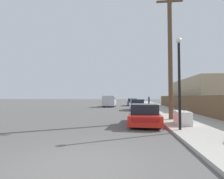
{
  "coord_description": "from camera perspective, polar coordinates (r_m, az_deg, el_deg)",
  "views": [
    {
      "loc": [
        1.28,
        -4.1,
        1.67
      ],
      "look_at": [
        -0.22,
        10.63,
        2.27
      ],
      "focal_mm": 28.0,
      "sensor_mm": 36.0,
      "label": 1
    }
  ],
  "objects": [
    {
      "name": "street_lamp",
      "position": [
        8.9,
        21.1,
        4.34
      ],
      "size": [
        0.26,
        0.26,
        4.38
      ],
      "color": "black",
      "rests_on": "sidewalk_curb"
    },
    {
      "name": "car_parked_mid",
      "position": [
        21.98,
        8.08,
        -5.04
      ],
      "size": [
        1.94,
        4.12,
        1.34
      ],
      "rotation": [
        0.0,
        0.0,
        0.05
      ],
      "color": "silver",
      "rests_on": "ground"
    },
    {
      "name": "car_parked_far",
      "position": [
        32.42,
        6.63,
        -4.17
      ],
      "size": [
        2.01,
        4.33,
        1.32
      ],
      "rotation": [
        0.0,
        0.0,
        0.04
      ],
      "color": "#2D478C",
      "rests_on": "ground"
    },
    {
      "name": "building_right_house",
      "position": [
        28.85,
        27.07,
        -1.32
      ],
      "size": [
        6.0,
        15.55,
        4.11
      ],
      "primitive_type": "cube",
      "color": "tan",
      "rests_on": "ground"
    },
    {
      "name": "sidewalk_curb",
      "position": [
        27.94,
        14.16,
        -5.57
      ],
      "size": [
        4.2,
        63.0,
        0.12
      ],
      "primitive_type": "cube",
      "color": "#ADA89E",
      "rests_on": "ground"
    },
    {
      "name": "utility_pole",
      "position": [
        13.1,
        18.46,
        11.75
      ],
      "size": [
        1.8,
        0.3,
        9.21
      ],
      "color": "brown",
      "rests_on": "sidewalk_curb"
    },
    {
      "name": "wooden_fence",
      "position": [
        20.75,
        22.61,
        -4.16
      ],
      "size": [
        0.08,
        28.58,
        1.65
      ],
      "primitive_type": "cube",
      "color": "brown",
      "rests_on": "sidewalk_curb"
    },
    {
      "name": "ground_plane",
      "position": [
        4.61,
        -11.7,
        -23.54
      ],
      "size": [
        220.0,
        220.0,
        0.0
      ],
      "primitive_type": "plane",
      "color": "#595654"
    },
    {
      "name": "discarded_fridge",
      "position": [
        10.76,
        21.98,
        -8.52
      ],
      "size": [
        0.85,
        1.61,
        0.74
      ],
      "rotation": [
        0.0,
        0.0,
        -0.08
      ],
      "color": "white",
      "rests_on": "sidewalk_curb"
    },
    {
      "name": "parked_sports_car_red",
      "position": [
        10.72,
        10.53,
        -8.2
      ],
      "size": [
        1.99,
        4.31,
        1.24
      ],
      "rotation": [
        0.0,
        0.0,
        -0.06
      ],
      "color": "red",
      "rests_on": "ground"
    },
    {
      "name": "pedestrian",
      "position": [
        32.13,
        11.96,
        -3.53
      ],
      "size": [
        0.34,
        0.34,
        1.66
      ],
      "color": "#282D42",
      "rests_on": "sidewalk_curb"
    },
    {
      "name": "pickup_truck",
      "position": [
        28.9,
        -0.86,
        -3.87
      ],
      "size": [
        2.04,
        5.34,
        1.8
      ],
      "rotation": [
        0.0,
        0.0,
        3.16
      ],
      "color": "silver",
      "rests_on": "ground"
    }
  ]
}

